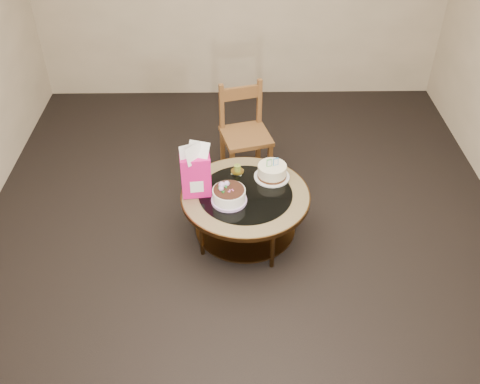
{
  "coord_description": "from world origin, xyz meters",
  "views": [
    {
      "loc": [
        -0.1,
        -3.25,
        3.1
      ],
      "look_at": [
        -0.04,
        0.02,
        0.46
      ],
      "focal_mm": 40.0,
      "sensor_mm": 36.0,
      "label": 1
    }
  ],
  "objects_px": {
    "coffee_table": "(245,201)",
    "decorated_cake": "(229,196)",
    "cream_cake": "(272,172)",
    "gift_bag": "(196,171)",
    "dining_chair": "(245,133)"
  },
  "relations": [
    {
      "from": "decorated_cake",
      "to": "gift_bag",
      "type": "height_order",
      "value": "gift_bag"
    },
    {
      "from": "coffee_table",
      "to": "decorated_cake",
      "type": "height_order",
      "value": "decorated_cake"
    },
    {
      "from": "cream_cake",
      "to": "dining_chair",
      "type": "bearing_deg",
      "value": 91.39
    },
    {
      "from": "decorated_cake",
      "to": "cream_cake",
      "type": "relative_size",
      "value": 0.95
    },
    {
      "from": "decorated_cake",
      "to": "cream_cake",
      "type": "bearing_deg",
      "value": 40.65
    },
    {
      "from": "coffee_table",
      "to": "cream_cake",
      "type": "bearing_deg",
      "value": 43.11
    },
    {
      "from": "decorated_cake",
      "to": "coffee_table",
      "type": "bearing_deg",
      "value": 36.05
    },
    {
      "from": "cream_cake",
      "to": "decorated_cake",
      "type": "bearing_deg",
      "value": -154.85
    },
    {
      "from": "cream_cake",
      "to": "gift_bag",
      "type": "height_order",
      "value": "gift_bag"
    },
    {
      "from": "coffee_table",
      "to": "decorated_cake",
      "type": "xyz_separation_m",
      "value": [
        -0.13,
        -0.09,
        0.13
      ]
    },
    {
      "from": "cream_cake",
      "to": "dining_chair",
      "type": "distance_m",
      "value": 0.71
    },
    {
      "from": "coffee_table",
      "to": "dining_chair",
      "type": "relative_size",
      "value": 1.13
    },
    {
      "from": "gift_bag",
      "to": "decorated_cake",
      "type": "bearing_deg",
      "value": -28.96
    },
    {
      "from": "coffee_table",
      "to": "decorated_cake",
      "type": "relative_size",
      "value": 3.7
    },
    {
      "from": "decorated_cake",
      "to": "gift_bag",
      "type": "relative_size",
      "value": 0.61
    }
  ]
}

